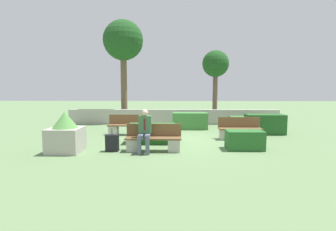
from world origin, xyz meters
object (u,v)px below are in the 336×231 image
Objects in this scene: bench_front at (153,141)px; bench_left_side at (127,127)px; person_seated_man at (145,129)px; planter_corner_left at (65,134)px; tree_center_left at (216,66)px; tree_leftmost at (123,42)px; suitcase at (112,143)px; bench_right_side at (240,131)px.

bench_front is 3.11m from bench_left_side.
person_seated_man is at bearing -151.64° from bench_front.
bench_left_side is 1.24× the size of person_seated_man.
planter_corner_left reaches higher than bench_left_side.
tree_center_left is at bearing 53.55° from planter_corner_left.
person_seated_man is at bearing -75.32° from bench_left_side.
tree_leftmost reaches higher than tree_center_left.
bench_front is at bearing -72.39° from tree_leftmost.
bench_left_side is at bearing 90.85° from suitcase.
bench_left_side is 2.23× the size of suitcase.
bench_right_side is at bearing 20.07° from planter_corner_left.
tree_leftmost is (-0.95, 4.35, 4.24)m from bench_left_side.
bench_front is 0.42× the size of tree_center_left.
bench_front is 1.07× the size of bench_right_side.
suitcase is at bearing -119.53° from tree_center_left.
planter_corner_left is (-1.36, -3.00, 0.24)m from bench_left_side.
planter_corner_left is (-2.42, -0.05, -0.16)m from person_seated_man.
suitcase is (-1.02, 0.07, -0.45)m from person_seated_man.
tree_leftmost reaches higher than planter_corner_left.
bench_front and bench_left_side have the same top height.
suitcase is at bearing 4.78° from planter_corner_left.
tree_center_left is at bearing 4.43° from tree_leftmost.
bench_left_side and bench_right_side have the same top height.
person_seated_man is (-0.26, -0.14, 0.40)m from bench_front.
bench_right_side is at bearing -16.03° from bench_left_side.
bench_right_side is (3.16, 1.95, -0.01)m from bench_front.
tree_center_left reaches higher than person_seated_man.
person_seated_man is at bearing -3.95° from suitcase.
tree_center_left reaches higher than planter_corner_left.
bench_right_side is 4.03m from person_seated_man.
person_seated_man is 8.78m from tree_center_left.
tree_leftmost is at bearing 97.20° from bench_left_side.
tree_leftmost is at bearing 107.61° from bench_front.
bench_right_side is (4.48, -0.86, 0.00)m from bench_left_side.
person_seated_man reaches higher than planter_corner_left.
person_seated_man is 1.12m from suitcase.
tree_leftmost is at bearing 97.83° from suitcase.
person_seated_man reaches higher than bench_left_side.
bench_left_side is 3.30m from planter_corner_left.
person_seated_man is at bearing 1.11° from planter_corner_left.
bench_front is 8.63m from tree_leftmost.
bench_right_side is 2.24× the size of suitcase.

